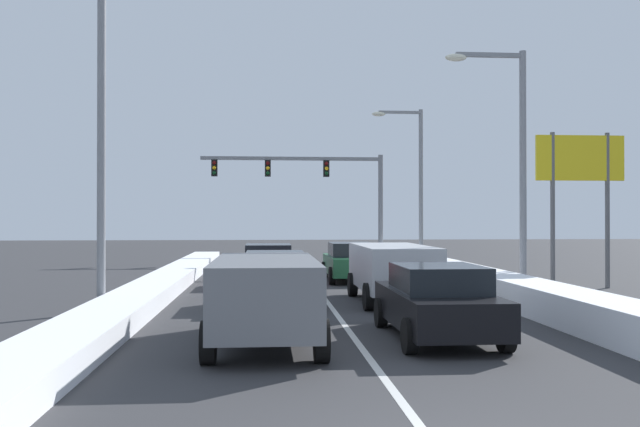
% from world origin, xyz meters
% --- Properties ---
extents(ground_plane, '(120.00, 120.00, 0.00)m').
position_xyz_m(ground_plane, '(0.00, 13.23, 0.00)').
color(ground_plane, '#333335').
extents(lane_stripe_between_right_lane_and_center_lane, '(0.14, 36.38, 0.01)m').
position_xyz_m(lane_stripe_between_right_lane_and_center_lane, '(-0.00, 16.54, 0.00)').
color(lane_stripe_between_right_lane_and_center_lane, silver).
rests_on(lane_stripe_between_right_lane_and_center_lane, ground).
extents(snow_bank_right_shoulder, '(1.40, 36.38, 0.77)m').
position_xyz_m(snow_bank_right_shoulder, '(5.30, 16.54, 0.38)').
color(snow_bank_right_shoulder, white).
rests_on(snow_bank_right_shoulder, ground).
extents(snow_bank_left_shoulder, '(1.44, 36.38, 0.49)m').
position_xyz_m(snow_bank_left_shoulder, '(-5.30, 16.54, 0.24)').
color(snow_bank_left_shoulder, white).
rests_on(snow_bank_left_shoulder, ground).
extents(sedan_black_right_lane_nearest, '(2.00, 4.50, 1.51)m').
position_xyz_m(sedan_black_right_lane_nearest, '(1.67, 7.25, 0.76)').
color(sedan_black_right_lane_nearest, black).
rests_on(sedan_black_right_lane_nearest, ground).
extents(suv_silver_right_lane_second, '(2.16, 4.90, 1.67)m').
position_xyz_m(suv_silver_right_lane_second, '(1.89, 13.31, 1.02)').
color(suv_silver_right_lane_second, '#B7BABF').
rests_on(suv_silver_right_lane_second, ground).
extents(sedan_green_right_lane_third, '(2.00, 4.50, 1.51)m').
position_xyz_m(sedan_green_right_lane_third, '(1.54, 20.32, 0.76)').
color(sedan_green_right_lane_third, '#1E5633').
rests_on(sedan_green_right_lane_third, ground).
extents(suv_gray_center_lane_nearest, '(2.16, 4.90, 1.67)m').
position_xyz_m(suv_gray_center_lane_nearest, '(-1.82, 6.83, 1.02)').
color(suv_gray_center_lane_nearest, slate).
rests_on(suv_gray_center_lane_nearest, ground).
extents(sedan_charcoal_center_lane_second, '(2.00, 4.50, 1.51)m').
position_xyz_m(sedan_charcoal_center_lane_second, '(-1.55, 13.16, 0.76)').
color(sedan_charcoal_center_lane_second, '#38383D').
rests_on(sedan_charcoal_center_lane_second, ground).
extents(sedan_maroon_center_lane_third, '(2.00, 4.50, 1.51)m').
position_xyz_m(sedan_maroon_center_lane_third, '(-1.72, 18.94, 0.76)').
color(sedan_maroon_center_lane_third, maroon).
rests_on(sedan_maroon_center_lane_third, ground).
extents(traffic_light_gantry, '(10.60, 0.47, 6.20)m').
position_xyz_m(traffic_light_gantry, '(1.18, 33.06, 4.72)').
color(traffic_light_gantry, slate).
rests_on(traffic_light_gantry, ground).
extents(street_lamp_right_near, '(2.66, 0.36, 7.86)m').
position_xyz_m(street_lamp_right_near, '(6.07, 14.88, 4.72)').
color(street_lamp_right_near, gray).
rests_on(street_lamp_right_near, ground).
extents(street_lamp_right_mid, '(2.66, 0.36, 8.08)m').
position_xyz_m(street_lamp_right_mid, '(5.79, 28.11, 4.84)').
color(street_lamp_right_mid, gray).
rests_on(street_lamp_right_mid, ground).
extents(street_lamp_left_mid, '(2.66, 0.36, 9.10)m').
position_xyz_m(street_lamp_left_mid, '(-5.76, 11.75, 5.38)').
color(street_lamp_left_mid, gray).
rests_on(street_lamp_left_mid, ground).
extents(roadside_sign_right, '(3.20, 0.16, 5.50)m').
position_xyz_m(roadside_sign_right, '(9.25, 16.81, 4.02)').
color(roadside_sign_right, '#59595B').
rests_on(roadside_sign_right, ground).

